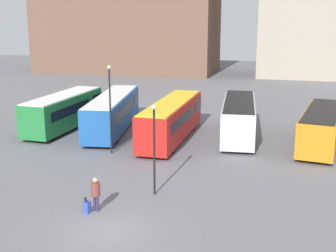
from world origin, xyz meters
The scene contains 10 objects.
ground_plane centered at (0.00, 0.00, 0.00)m, with size 160.00×160.00×0.00m, color slate.
bus_0 centered at (-10.84, 17.71, 1.68)m, with size 3.20×10.28×3.10m.
bus_1 centered at (-6.47, 18.19, 1.71)m, with size 4.13×12.11×3.13m.
bus_2 centered at (-0.85, 16.75, 1.71)m, with size 2.79×11.79×3.13m.
bus_3 centered at (4.39, 18.63, 1.69)m, with size 3.38×10.38×3.11m.
bus_4 centered at (10.86, 17.36, 1.58)m, with size 4.12×10.12×2.91m.
traveler centered at (-1.40, 2.04, 1.09)m, with size 0.57×0.57×1.84m.
suitcase centered at (-1.74, 1.65, 0.33)m, with size 0.34×0.37×0.93m.
lamp_post_0 centered at (-4.24, 11.86, 3.76)m, with size 0.28×0.28×6.49m.
lamp_post_1 centered at (0.98, 4.95, 3.11)m, with size 0.28×0.28×5.24m.
Camera 1 is at (7.76, -19.21, 10.25)m, focal length 50.00 mm.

